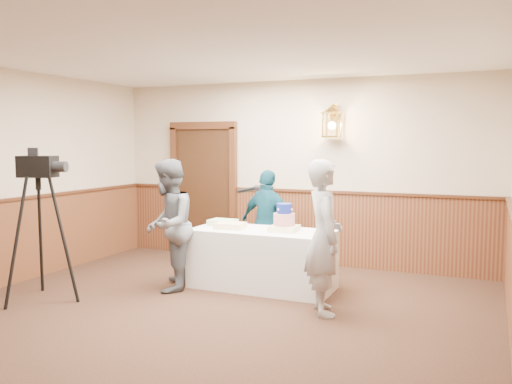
% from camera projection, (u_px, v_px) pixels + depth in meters
% --- Properties ---
extents(ground, '(7.00, 7.00, 0.00)m').
position_uv_depth(ground, '(176.00, 335.00, 5.25)').
color(ground, black).
rests_on(ground, ground).
extents(room_shell, '(6.02, 7.02, 2.81)m').
position_uv_depth(room_shell, '(193.00, 175.00, 5.54)').
color(room_shell, '#C4B293').
rests_on(room_shell, ground).
extents(display_table, '(1.80, 0.80, 0.75)m').
position_uv_depth(display_table, '(262.00, 259.00, 6.91)').
color(display_table, white).
rests_on(display_table, ground).
extents(tiered_cake, '(0.35, 0.35, 0.35)m').
position_uv_depth(tiered_cake, '(284.00, 220.00, 6.77)').
color(tiered_cake, '#FFF4C3').
rests_on(tiered_cake, display_table).
extents(sheet_cake_yellow, '(0.39, 0.31, 0.08)m').
position_uv_depth(sheet_cake_yellow, '(230.00, 226.00, 6.98)').
color(sheet_cake_yellow, '#F0D490').
rests_on(sheet_cake_yellow, display_table).
extents(sheet_cake_green, '(0.35, 0.28, 0.08)m').
position_uv_depth(sheet_cake_green, '(223.00, 222.00, 7.24)').
color(sheet_cake_green, '#B1E5A2').
rests_on(sheet_cake_green, display_table).
extents(interviewer, '(1.58, 0.97, 1.65)m').
position_uv_depth(interviewer, '(168.00, 225.00, 6.77)').
color(interviewer, '#56595E').
rests_on(interviewer, ground).
extents(baker, '(0.65, 0.73, 1.68)m').
position_uv_depth(baker, '(324.00, 237.00, 5.84)').
color(baker, '#9D9EA3').
rests_on(baker, ground).
extents(assistant_p, '(0.92, 0.52, 1.48)m').
position_uv_depth(assistant_p, '(268.00, 222.00, 7.61)').
color(assistant_p, '#104153').
rests_on(assistant_p, ground).
extents(tv_camera_rig, '(0.67, 0.62, 1.70)m').
position_uv_depth(tv_camera_rig, '(40.00, 236.00, 6.31)').
color(tv_camera_rig, black).
rests_on(tv_camera_rig, ground).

